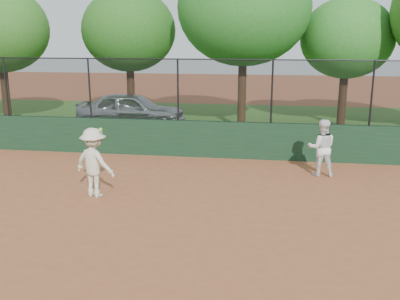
# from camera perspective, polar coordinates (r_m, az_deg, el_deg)

# --- Properties ---
(ground) EXTENTS (80.00, 80.00, 0.00)m
(ground) POSITION_cam_1_polar(r_m,az_deg,el_deg) (9.30, -7.05, -10.33)
(ground) COLOR #9D5432
(ground) RESTS_ON ground
(back_wall) EXTENTS (26.00, 0.20, 1.20)m
(back_wall) POSITION_cam_1_polar(r_m,az_deg,el_deg) (14.69, -0.85, 1.45)
(back_wall) COLOR #1A3A21
(back_wall) RESTS_ON ground
(grass_strip) EXTENTS (36.00, 12.00, 0.01)m
(grass_strip) POSITION_cam_1_polar(r_m,az_deg,el_deg) (20.63, 1.91, 3.48)
(grass_strip) COLOR #2B581B
(grass_strip) RESTS_ON ground
(parked_car) EXTENTS (4.73, 2.16, 1.58)m
(parked_car) POSITION_cam_1_polar(r_m,az_deg,el_deg) (19.51, -8.76, 5.04)
(parked_car) COLOR #A8AEB2
(parked_car) RESTS_ON ground
(player_second) EXTENTS (0.81, 0.64, 1.63)m
(player_second) POSITION_cam_1_polar(r_m,az_deg,el_deg) (13.07, 15.29, 0.29)
(player_second) COLOR white
(player_second) RESTS_ON ground
(player_main) EXTENTS (1.26, 0.97, 1.77)m
(player_main) POSITION_cam_1_polar(r_m,az_deg,el_deg) (11.24, -13.37, -1.57)
(player_main) COLOR beige
(player_main) RESTS_ON ground
(fence_assembly) EXTENTS (26.00, 0.06, 2.00)m
(fence_assembly) POSITION_cam_1_polar(r_m,az_deg,el_deg) (14.42, -0.99, 7.80)
(fence_assembly) COLOR black
(fence_assembly) RESTS_ON back_wall
(tree_1) EXTENTS (4.31, 3.92, 6.02)m
(tree_1) POSITION_cam_1_polar(r_m,az_deg,el_deg) (21.27, -9.12, 14.84)
(tree_1) COLOR #402816
(tree_1) RESTS_ON ground
(tree_2) EXTENTS (5.42, 4.92, 7.35)m
(tree_2) POSITION_cam_1_polar(r_m,az_deg,el_deg) (18.91, 5.64, 17.66)
(tree_2) COLOR #432A17
(tree_2) RESTS_ON ground
(tree_3) EXTENTS (3.94, 3.58, 5.51)m
(tree_3) POSITION_cam_1_polar(r_m,az_deg,el_deg) (20.46, 18.31, 13.38)
(tree_3) COLOR #3C2414
(tree_3) RESTS_ON ground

